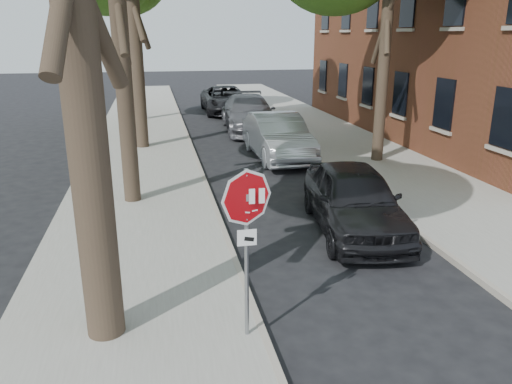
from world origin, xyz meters
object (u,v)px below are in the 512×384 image
car_b (278,137)px  car_c (249,114)px  car_a (354,199)px  stop_sign (247,222)px  car_d (226,100)px

car_b → car_c: 5.74m
car_c → car_b: bearing=-86.7°
car_a → car_b: car_b is taller
car_c → car_a: bearing=-86.7°
stop_sign → car_b: size_ratio=0.52×
car_b → car_d: 11.78m
car_c → car_d: size_ratio=1.03×
car_a → car_d: car_a is taller
car_a → car_c: (0.00, 13.19, 0.06)m
stop_sign → car_c: (3.30, 17.15, -1.10)m
car_b → car_d: bearing=90.5°
stop_sign → car_a: size_ratio=0.56×
stop_sign → car_a: stop_sign is taller
stop_sign → car_d: (3.06, 23.18, -1.16)m
car_b → car_d: car_b is taller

